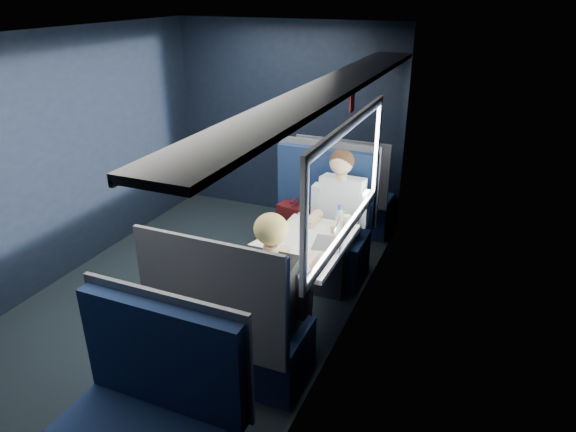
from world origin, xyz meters
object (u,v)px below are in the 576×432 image
at_px(laptop, 333,239).
at_px(cup, 346,221).
at_px(seat_bay_far, 233,331).
at_px(seat_row_front, 345,199).
at_px(seat_row_back, 153,427).
at_px(table, 303,251).
at_px(seat_bay_near, 317,230).
at_px(woman, 275,289).
at_px(man, 338,214).
at_px(bottle_small, 339,218).

relative_size(laptop, cup, 3.31).
relative_size(seat_bay_far, cup, 13.40).
height_order(laptop, cup, laptop).
distance_m(seat_row_front, seat_row_back, 3.59).
bearing_deg(cup, table, -117.25).
distance_m(table, seat_row_back, 1.82).
bearing_deg(seat_bay_near, cup, -45.96).
height_order(table, cup, cup).
bearing_deg(seat_row_back, table, 84.20).
distance_m(woman, laptop, 0.77).
xyz_separation_m(table, man, (0.07, 0.70, 0.06)).
bearing_deg(laptop, woman, -102.73).
height_order(seat_bay_near, bottle_small, seat_bay_near).
bearing_deg(seat_row_front, table, -84.20).
bearing_deg(seat_bay_near, bottle_small, -52.97).
relative_size(woman, laptop, 4.24).
relative_size(table, seat_bay_far, 0.79).
bearing_deg(woman, seat_row_back, -102.93).
xyz_separation_m(table, seat_bay_far, (-0.18, -0.87, -0.25)).
height_order(seat_row_front, woman, woman).
bearing_deg(cup, bottle_small, -132.14).
distance_m(seat_bay_far, seat_row_back, 0.92).
bearing_deg(table, woman, -84.55).
xyz_separation_m(seat_bay_near, seat_bay_far, (0.01, -1.75, -0.01)).
bearing_deg(seat_row_back, seat_bay_far, 90.00).
distance_m(seat_row_front, bottle_small, 1.52).
bearing_deg(seat_bay_near, table, -77.65).
xyz_separation_m(woman, cup, (0.16, 1.15, 0.06)).
relative_size(seat_row_front, seat_row_back, 1.00).
bearing_deg(bottle_small, table, -114.65).
bearing_deg(laptop, bottle_small, 99.93).
relative_size(laptop, bottle_small, 1.53).
bearing_deg(man, seat_row_back, -95.72).
bearing_deg(laptop, table, -170.16).
xyz_separation_m(seat_bay_near, cup, (0.42, -0.43, 0.37)).
distance_m(seat_row_front, man, 1.17).
xyz_separation_m(man, woman, (0.00, -1.41, 0.01)).
bearing_deg(bottle_small, woman, -95.70).
height_order(seat_row_front, cup, seat_row_front).
distance_m(seat_bay_near, seat_bay_far, 1.75).
bearing_deg(seat_row_back, seat_row_front, 90.00).
distance_m(table, seat_bay_near, 0.92).
height_order(table, man, man).
height_order(table, laptop, laptop).
distance_m(table, seat_bay_far, 0.93).
bearing_deg(seat_row_back, man, 84.28).
xyz_separation_m(table, seat_row_back, (-0.18, -1.80, -0.25)).
xyz_separation_m(seat_bay_near, bottle_small, (0.37, -0.49, 0.41)).
bearing_deg(man, seat_bay_near, 146.19).
relative_size(seat_bay_far, seat_row_back, 1.09).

